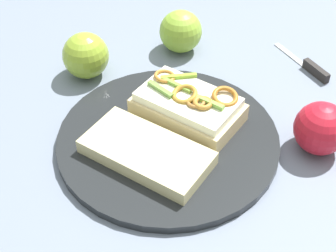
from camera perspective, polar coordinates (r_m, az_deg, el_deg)
The scene contains 8 objects.
ground_plane at distance 0.73m, azimuth -0.00°, elevation -1.88°, with size 2.00×2.00×0.00m, color slate.
plate at distance 0.72m, azimuth -0.00°, elevation -1.53°, with size 0.31×0.31×0.01m, color black.
sandwich at distance 0.74m, azimuth 2.29°, elevation 2.26°, with size 0.17×0.14×0.05m.
bread_slice_side at distance 0.68m, azimuth -2.41°, elevation -2.96°, with size 0.17×0.09×0.02m, color beige.
apple_0 at distance 0.73m, azimuth 16.74°, elevation -0.25°, with size 0.07×0.07×0.07m, color red.
apple_2 at distance 0.89m, azimuth 1.43°, elevation 10.54°, with size 0.07×0.07×0.07m, color #8BB637.
apple_3 at distance 0.84m, azimuth -9.20°, elevation 7.80°, with size 0.08×0.08×0.08m, color #8EAD30.
knife at distance 0.89m, azimuth 15.57°, elevation 6.41°, with size 0.09×0.11×0.02m.
Camera 1 is at (-0.10, 0.51, 0.51)m, focal length 54.46 mm.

